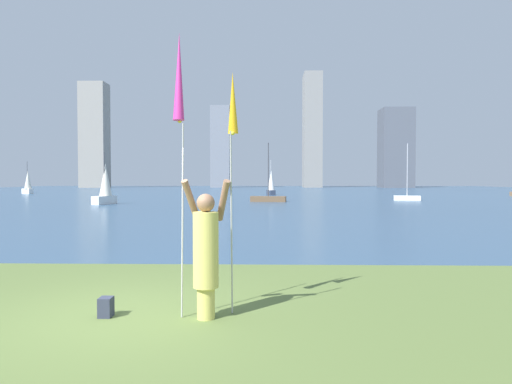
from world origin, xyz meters
The scene contains 14 objects.
ground centered at (0.00, 50.95, -0.06)m, with size 120.00×138.00×0.12m.
person centered at (1.34, -0.08, 1.00)m, with size 0.74×0.55×2.03m.
kite_flag_left centered at (0.97, -0.16, 3.39)m, with size 0.16×0.43×4.13m.
kite_flag_right centered at (1.70, 0.34, 3.08)m, with size 0.16×0.59×3.67m.
bag centered at (-0.15, -0.04, 0.14)m, with size 0.19×0.21×0.29m.
sailboat_1 centered at (2.70, 49.28, 1.42)m, with size 1.18×1.91×4.34m.
sailboat_3 centered at (-10.70, 29.04, 1.47)m, with size 1.58×2.12×4.14m.
sailboat_5 centered at (-30.15, 53.58, 1.45)m, with size 1.91×1.54×4.39m.
sailboat_6 centered at (15.30, 35.89, 0.29)m, with size 2.50×1.40×5.32m.
sailboat_8 centered at (2.31, 33.18, 0.33)m, with size 3.20×1.23×5.19m.
skyline_tower_0 centered at (-37.48, 96.38, 11.97)m, with size 5.79×4.80×23.94m.
skyline_tower_1 centered at (-8.57, 98.74, 9.35)m, with size 4.39×6.13×18.70m.
skyline_tower_2 centered at (12.83, 100.81, 13.35)m, with size 4.17×7.08×26.70m.
skyline_tower_3 centered at (31.43, 96.93, 8.94)m, with size 6.94×6.37×17.88m.
Camera 1 is at (2.23, -6.59, 2.04)m, focal length 31.69 mm.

